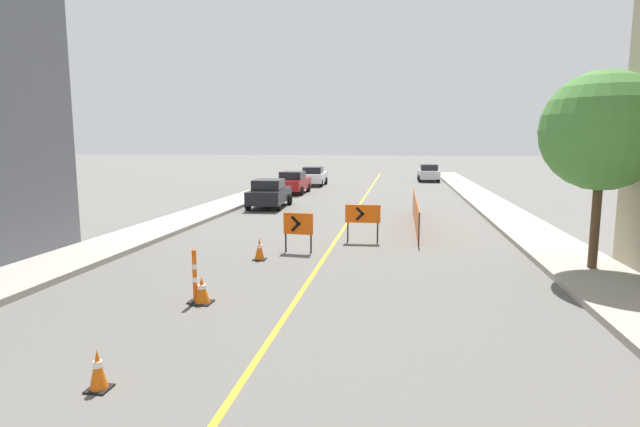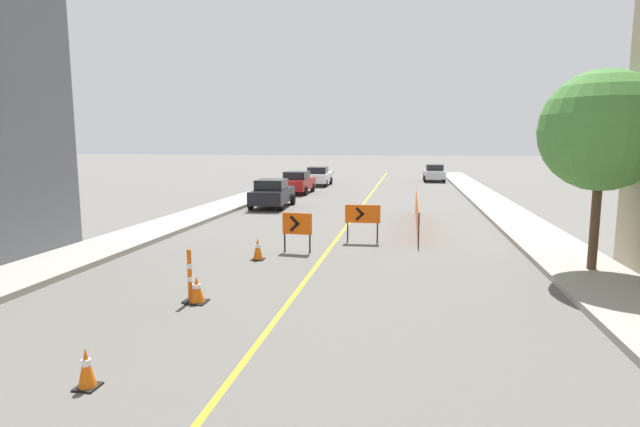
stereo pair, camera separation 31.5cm
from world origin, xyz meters
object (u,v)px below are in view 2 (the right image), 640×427
object	(u,v)px
delineator_post_rear	(190,279)
arrow_barricade_secondary	(363,215)
parked_car_curb_near	(272,193)
arrow_barricade_primary	(297,225)
parked_car_opposite_side	(434,173)
street_tree_right_near	(602,131)
parked_car_curb_far	(318,176)
parked_car_curb_mid	(297,182)
traffic_cone_third	(86,368)
traffic_cone_fourth	(197,290)
traffic_cone_fifth	(258,249)

from	to	relation	value
delineator_post_rear	arrow_barricade_secondary	distance (m)	8.25
arrow_barricade_secondary	parked_car_curb_near	xyz separation A→B (m)	(-5.90, 9.03, -0.19)
arrow_barricade_primary	parked_car_opposite_side	size ratio (longest dim) A/B	0.30
arrow_barricade_secondary	street_tree_right_near	world-z (taller)	street_tree_right_near
street_tree_right_near	parked_car_curb_far	bearing A→B (deg)	114.90
parked_car_curb_mid	parked_car_opposite_side	world-z (taller)	same
traffic_cone_third	parked_car_curb_near	size ratio (longest dim) A/B	0.14
parked_car_curb_far	street_tree_right_near	world-z (taller)	street_tree_right_near
traffic_cone_fourth	delineator_post_rear	distance (m)	0.29
traffic_cone_third	delineator_post_rear	xyz separation A→B (m)	(-0.22, 4.07, 0.23)
traffic_cone_third	parked_car_curb_far	distance (m)	35.38
traffic_cone_fifth	parked_car_opposite_side	size ratio (longest dim) A/B	0.16
traffic_cone_fifth	parked_car_curb_far	world-z (taller)	parked_car_curb_far
traffic_cone_third	street_tree_right_near	bearing A→B (deg)	40.45
parked_car_opposite_side	street_tree_right_near	bearing A→B (deg)	-87.14
traffic_cone_fourth	parked_car_curb_near	xyz separation A→B (m)	(-2.84, 16.63, 0.50)
traffic_cone_third	parked_car_curb_far	bearing A→B (deg)	94.72
traffic_cone_fifth	parked_car_curb_mid	xyz separation A→B (m)	(-3.28, 20.17, 0.46)
arrow_barricade_primary	parked_car_curb_far	distance (m)	25.96
delineator_post_rear	parked_car_curb_mid	world-z (taller)	parked_car_curb_mid
arrow_barricade_secondary	parked_car_curb_far	xyz separation A→B (m)	(-5.92, 23.61, -0.19)
traffic_cone_fourth	parked_car_curb_mid	xyz separation A→B (m)	(-3.17, 24.47, 0.50)
traffic_cone_fourth	parked_car_curb_far	size ratio (longest dim) A/B	0.14
street_tree_right_near	arrow_barricade_secondary	bearing A→B (deg)	152.68
delineator_post_rear	parked_car_curb_far	size ratio (longest dim) A/B	0.29
parked_car_opposite_side	traffic_cone_fifth	bearing A→B (deg)	-103.35
parked_car_curb_mid	parked_car_curb_far	distance (m)	6.75
traffic_cone_fifth	arrow_barricade_secondary	bearing A→B (deg)	48.29
parked_car_opposite_side	traffic_cone_fourth	bearing A→B (deg)	-102.23
traffic_cone_third	parked_car_curb_mid	bearing A→B (deg)	96.45
traffic_cone_fourth	street_tree_right_near	xyz separation A→B (m)	(9.69, 4.17, 3.62)
traffic_cone_fourth	arrow_barricade_primary	distance (m)	5.69
traffic_cone_fifth	delineator_post_rear	size ratio (longest dim) A/B	0.56
parked_car_opposite_side	arrow_barricade_secondary	bearing A→B (deg)	-99.17
traffic_cone_fifth	arrow_barricade_primary	size ratio (longest dim) A/B	0.52
parked_car_curb_near	parked_car_curb_far	distance (m)	14.58
traffic_cone_fourth	parked_car_curb_far	xyz separation A→B (m)	(-2.86, 31.21, 0.50)
traffic_cone_fifth	street_tree_right_near	world-z (taller)	street_tree_right_near
arrow_barricade_primary	street_tree_right_near	size ratio (longest dim) A/B	0.25
delineator_post_rear	parked_car_curb_near	size ratio (longest dim) A/B	0.28
parked_car_curb_far	parked_car_opposite_side	world-z (taller)	same
arrow_barricade_secondary	parked_car_curb_near	world-z (taller)	parked_car_curb_near
arrow_barricade_primary	parked_car_curb_near	xyz separation A→B (m)	(-3.92, 11.09, -0.11)
parked_car_opposite_side	arrow_barricade_primary	bearing A→B (deg)	-102.13
traffic_cone_third	traffic_cone_fourth	bearing A→B (deg)	90.79
traffic_cone_fifth	street_tree_right_near	xyz separation A→B (m)	(9.58, -0.12, 3.58)
traffic_cone_fourth	traffic_cone_fifth	distance (m)	4.30
parked_car_curb_far	street_tree_right_near	distance (m)	29.97
arrow_barricade_secondary	traffic_cone_third	bearing A→B (deg)	-107.69
arrow_barricade_primary	parked_car_opposite_side	xyz separation A→B (m)	(5.93, 32.20, -0.11)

